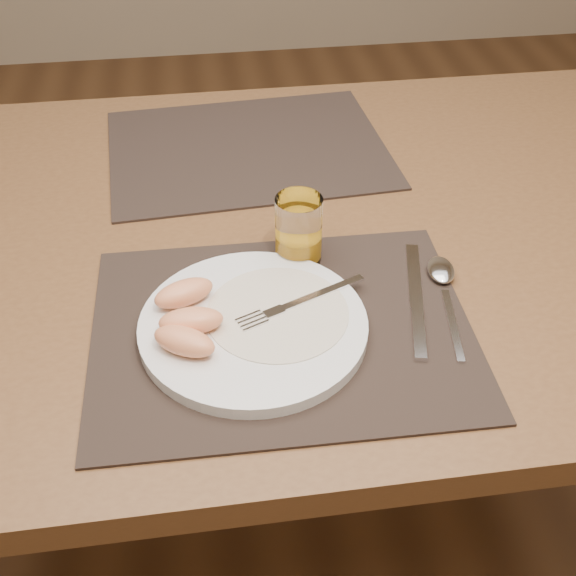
# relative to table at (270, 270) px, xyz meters

# --- Properties ---
(ground) EXTENTS (5.00, 5.00, 0.00)m
(ground) POSITION_rel_table_xyz_m (0.00, 0.00, -0.67)
(ground) COLOR brown
(ground) RESTS_ON ground
(table) EXTENTS (1.40, 0.90, 0.75)m
(table) POSITION_rel_table_xyz_m (0.00, 0.00, 0.00)
(table) COLOR brown
(table) RESTS_ON ground
(placemat_near) EXTENTS (0.46, 0.36, 0.00)m
(placemat_near) POSITION_rel_table_xyz_m (-0.01, -0.22, 0.09)
(placemat_near) COLOR #2E231D
(placemat_near) RESTS_ON table
(placemat_far) EXTENTS (0.47, 0.38, 0.00)m
(placemat_far) POSITION_rel_table_xyz_m (-0.01, 0.22, 0.09)
(placemat_far) COLOR #2E231D
(placemat_far) RESTS_ON table
(plate) EXTENTS (0.27, 0.27, 0.02)m
(plate) POSITION_rel_table_xyz_m (-0.05, -0.22, 0.10)
(plate) COLOR white
(plate) RESTS_ON placemat_near
(plate_dressing) EXTENTS (0.17, 0.17, 0.00)m
(plate_dressing) POSITION_rel_table_xyz_m (-0.02, -0.21, 0.10)
(plate_dressing) COLOR white
(plate_dressing) RESTS_ON plate
(fork) EXTENTS (0.17, 0.08, 0.00)m
(fork) POSITION_rel_table_xyz_m (0.00, -0.20, 0.11)
(fork) COLOR silver
(fork) RESTS_ON plate
(knife) EXTENTS (0.06, 0.22, 0.01)m
(knife) POSITION_rel_table_xyz_m (0.16, -0.21, 0.09)
(knife) COLOR silver
(knife) RESTS_ON placemat_near
(spoon) EXTENTS (0.05, 0.19, 0.01)m
(spoon) POSITION_rel_table_xyz_m (0.20, -0.16, 0.09)
(spoon) COLOR silver
(spoon) RESTS_ON placemat_near
(juice_glass) EXTENTS (0.06, 0.06, 0.09)m
(juice_glass) POSITION_rel_table_xyz_m (0.03, -0.09, 0.13)
(juice_glass) COLOR white
(juice_glass) RESTS_ON placemat_near
(grapefruit_wedges) EXTENTS (0.09, 0.15, 0.03)m
(grapefruit_wedges) POSITION_rel_table_xyz_m (-0.12, -0.22, 0.12)
(grapefruit_wedges) COLOR #F49963
(grapefruit_wedges) RESTS_ON plate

